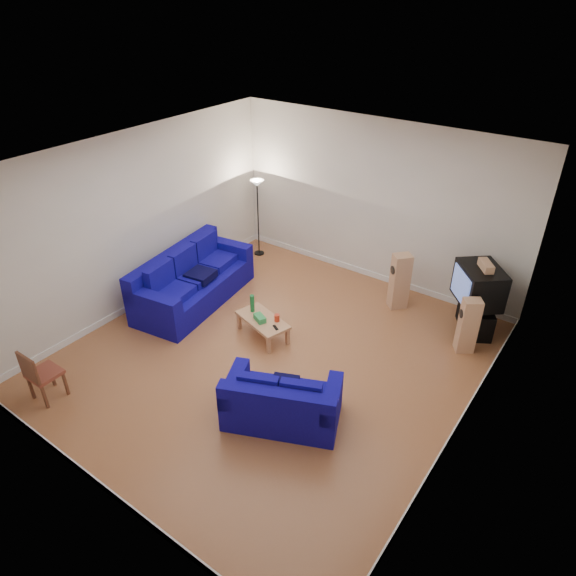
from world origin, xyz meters
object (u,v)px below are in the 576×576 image
Objects in this scene: tv_stand at (475,318)px; sofa_three_seat at (191,283)px; coffee_table at (263,321)px; sofa_loveseat at (282,404)px; television at (479,285)px.

sofa_three_seat is at bearing -96.37° from tv_stand.
coffee_table is 1.34× the size of tv_stand.
sofa_three_seat is 1.49× the size of sofa_loveseat.
sofa_three_seat is at bearing 175.79° from coffee_table.
sofa_three_seat reaches higher than tv_stand.
coffee_table is 3.67m from television.
coffee_table is (1.82, -0.13, -0.06)m from sofa_three_seat.
sofa_loveseat reaches higher than tv_stand.
tv_stand is at bearing 106.46° from sofa_three_seat.
coffee_table is at bearing -82.48° from tv_stand.
television is at bearing 45.71° from sofa_loveseat.
television reaches higher than sofa_loveseat.
television reaches higher than tv_stand.
television is (-0.05, -0.03, 0.66)m from tv_stand.
sofa_three_seat is 2.47× the size of coffee_table.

